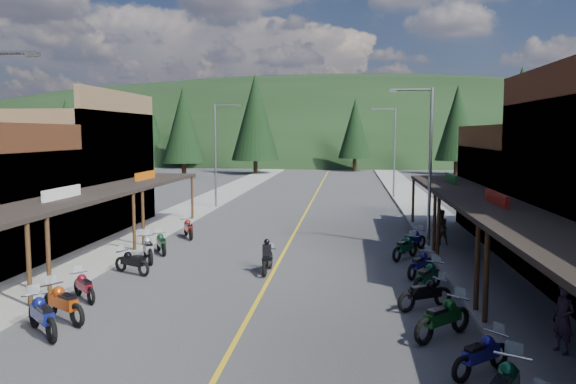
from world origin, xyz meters
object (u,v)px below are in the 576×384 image
(pine_0, at_px, (66,129))
(pine_9, at_px, (538,128))
(bike_east_6, at_px, (443,316))
(bike_east_9, at_px, (421,263))
(pedestrian_east_b, at_px, (440,227))
(bike_west_6, at_px, (63,301))
(bike_west_7, at_px, (84,285))
(shop_east_3, at_px, (546,193))
(bike_west_5, at_px, (42,314))
(bike_east_8, at_px, (428,276))
(pine_4, at_px, (457,123))
(bike_west_11, at_px, (188,227))
(pine_3, at_px, (355,129))
(pine_5, at_px, (548,119))
(streetlight_3, at_px, (393,148))
(pedestrian_east_a, at_px, (563,319))
(pine_1, at_px, (183,124))
(pine_10, at_px, (183,125))
(pine_7, at_px, (149,125))
(bike_west_9, at_px, (148,247))
(pine_2, at_px, (255,117))
(bike_east_10, at_px, (405,246))
(pine_11, at_px, (520,119))
(rider_on_bike, at_px, (267,259))
(bike_east_7, at_px, (425,292))
(pine_8, at_px, (122,131))
(streetlight_2, at_px, (427,160))
(bike_west_8, at_px, (132,261))
(shop_west_3, at_px, (62,172))
(bike_east_5, at_px, (481,353))
(bike_east_11, at_px, (413,239))

(pine_0, bearing_deg, pine_9, -14.88)
(bike_east_6, bearing_deg, bike_east_9, 134.14)
(pedestrian_east_b, bearing_deg, bike_west_6, 25.25)
(pine_9, xyz_separation_m, bike_west_7, (-29.99, -47.10, -5.85))
(shop_east_3, xyz_separation_m, bike_west_5, (-19.34, -16.80, -1.88))
(bike_west_7, height_order, bike_east_8, bike_east_8)
(pine_4, distance_m, bike_west_11, 56.09)
(pine_3, relative_size, pine_5, 0.79)
(bike_west_7, bearing_deg, bike_east_8, -33.77)
(pedestrian_east_b, bearing_deg, pine_5, -131.10)
(streetlight_3, bearing_deg, pine_9, 41.34)
(pine_0, distance_m, pedestrian_east_a, 83.45)
(pine_1, bearing_deg, pine_0, -153.43)
(bike_west_11, bearing_deg, pine_10, 80.86)
(bike_west_11, bearing_deg, pine_7, 85.52)
(pine_10, bearing_deg, pine_4, 15.52)
(pine_10, distance_m, bike_west_7, 53.83)
(bike_west_9, bearing_deg, pine_9, 26.87)
(shop_east_3, distance_m, pine_1, 69.95)
(streetlight_3, bearing_deg, bike_west_11, -121.75)
(pine_1, height_order, pedestrian_east_a, pine_1)
(pine_2, distance_m, pine_10, 11.38)
(bike_east_9, distance_m, bike_east_10, 3.17)
(pine_11, relative_size, bike_west_6, 5.44)
(bike_east_10, height_order, rider_on_bike, rider_on_bike)
(pine_2, height_order, bike_east_7, pine_2)
(pine_8, bearing_deg, pine_0, 129.29)
(pine_8, relative_size, bike_east_7, 4.89)
(streetlight_2, relative_size, bike_west_5, 3.51)
(pedestrian_east_b, bearing_deg, pine_9, -132.64)
(bike_west_8, bearing_deg, pine_0, 57.20)
(shop_west_3, distance_m, bike_west_11, 8.78)
(pine_3, distance_m, pine_4, 15.25)
(shop_west_3, relative_size, streetlight_3, 1.36)
(streetlight_2, height_order, bike_east_9, streetlight_2)
(streetlight_3, relative_size, pine_4, 0.64)
(pine_7, xyz_separation_m, bike_west_9, (26.13, -72.18, -6.57))
(pine_2, bearing_deg, pine_1, 139.40)
(shop_east_3, height_order, bike_west_6, shop_east_3)
(pedestrian_east_b, bearing_deg, pine_4, -119.90)
(pine_7, relative_size, pedestrian_east_b, 6.99)
(pine_2, bearing_deg, bike_east_5, -75.91)
(pedestrian_east_a, bearing_deg, pine_1, 178.78)
(bike_west_5, height_order, bike_east_11, bike_west_5)
(streetlight_3, xyz_separation_m, pedestrian_east_a, (1.66, -35.61, -3.41))
(pine_10, xyz_separation_m, pedestrian_east_a, (26.62, -55.61, -5.73))
(bike_east_10, bearing_deg, bike_west_5, -101.48)
(bike_west_8, height_order, rider_on_bike, rider_on_bike)
(pine_7, relative_size, pine_9, 1.16)
(bike_west_7, bearing_deg, bike_east_7, -43.66)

